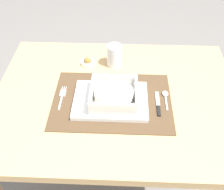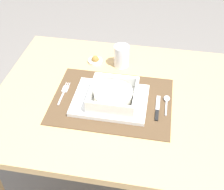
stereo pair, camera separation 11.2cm
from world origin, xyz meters
name	(u,v)px [view 1 (the left image)]	position (x,y,z in m)	size (l,w,h in m)	color
dining_table	(116,115)	(0.00, 0.00, 0.64)	(0.96, 0.75, 0.75)	tan
placemat	(112,101)	(-0.02, -0.03, 0.75)	(0.45, 0.34, 0.00)	#4C3823
serving_plate	(111,100)	(-0.02, -0.04, 0.76)	(0.28, 0.21, 0.02)	white
porridge_bowl	(114,95)	(-0.01, -0.05, 0.79)	(0.17, 0.17, 0.06)	white
fork	(62,96)	(-0.21, -0.02, 0.75)	(0.02, 0.13, 0.00)	silver
spoon	(165,95)	(0.19, 0.00, 0.76)	(0.02, 0.11, 0.01)	silver
butter_knife	(158,105)	(0.16, -0.05, 0.76)	(0.01, 0.13, 0.01)	black
drinking_glass	(114,57)	(-0.02, 0.21, 0.79)	(0.07, 0.07, 0.10)	white
condiment_saucer	(88,62)	(-0.13, 0.21, 0.76)	(0.06, 0.06, 0.03)	white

